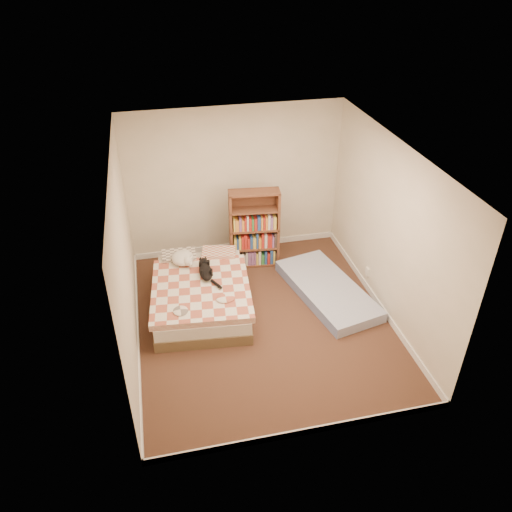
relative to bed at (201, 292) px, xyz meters
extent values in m
cube|color=#41271C|center=(0.80, -0.54, -0.23)|extent=(3.50, 4.00, 0.01)
cube|color=white|center=(0.80, -0.54, 2.27)|extent=(3.50, 4.00, 0.01)
cube|color=beige|center=(0.80, 1.46, 1.02)|extent=(3.50, 0.01, 2.50)
cube|color=beige|center=(0.80, -2.54, 1.02)|extent=(3.50, 0.01, 2.50)
cube|color=beige|center=(-0.95, -0.54, 1.02)|extent=(0.01, 4.00, 2.50)
cube|color=beige|center=(2.55, -0.54, 1.02)|extent=(0.01, 4.00, 2.50)
cube|color=white|center=(0.80, 1.45, -0.18)|extent=(3.50, 0.02, 0.10)
cube|color=white|center=(0.80, -2.53, -0.18)|extent=(3.50, 0.02, 0.10)
cube|color=white|center=(-0.94, -0.54, -0.18)|extent=(0.02, 4.00, 0.10)
cube|color=white|center=(2.54, -0.54, -0.18)|extent=(0.02, 4.00, 0.10)
cube|color=white|center=(2.54, -0.14, 0.07)|extent=(0.03, 0.09, 0.13)
cube|color=brown|center=(0.00, -0.03, -0.14)|extent=(1.48, 1.98, 0.17)
cube|color=silver|center=(0.00, -0.03, 0.03)|extent=(1.45, 1.95, 0.19)
cube|color=#B75A44|center=(0.00, -0.03, 0.17)|extent=(1.51, 1.66, 0.09)
cube|color=#6E645D|center=(-0.31, 0.67, 0.20)|extent=(0.54, 0.37, 0.14)
cube|color=#B75A44|center=(0.31, 0.67, 0.20)|extent=(0.54, 0.37, 0.14)
cube|color=#4F2B1B|center=(0.62, 0.90, 0.44)|extent=(0.07, 0.27, 1.33)
cube|color=#4F2B1B|center=(1.38, 0.90, 0.44)|extent=(0.07, 0.27, 1.33)
cube|color=#4F2B1B|center=(1.00, 1.03, 0.44)|extent=(0.79, 0.10, 1.33)
cube|color=#4F2B1B|center=(1.00, 0.90, -0.21)|extent=(0.82, 0.35, 0.03)
cube|color=#4F2B1B|center=(1.00, 0.90, 0.44)|extent=(0.82, 0.35, 0.03)
cube|color=#4F2B1B|center=(1.00, 0.90, 1.08)|extent=(0.82, 0.35, 0.03)
cube|color=#7488C2|center=(1.90, -0.17, -0.14)|extent=(1.21, 1.98, 0.17)
ellipsoid|color=black|center=(0.10, 0.09, 0.29)|extent=(0.19, 0.43, 0.14)
sphere|color=black|center=(0.10, 0.32, 0.30)|extent=(0.13, 0.13, 0.13)
cone|color=black|center=(0.06, 0.36, 0.36)|extent=(0.04, 0.04, 0.05)
cone|color=black|center=(0.13, 0.36, 0.36)|extent=(0.04, 0.04, 0.05)
cylinder|color=black|center=(0.21, -0.20, 0.25)|extent=(0.04, 0.24, 0.05)
ellipsoid|color=silver|center=(-0.20, 0.50, 0.31)|extent=(0.42, 0.45, 0.18)
sphere|color=silver|center=(-0.09, 0.38, 0.33)|extent=(0.18, 0.18, 0.14)
sphere|color=silver|center=(-0.04, 0.34, 0.31)|extent=(0.08, 0.08, 0.06)
sphere|color=silver|center=(-0.34, 0.57, 0.29)|extent=(0.10, 0.10, 0.08)
camera|label=1|loc=(-0.49, -5.86, 4.41)|focal=35.00mm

